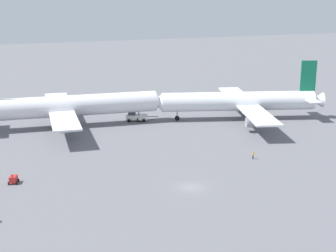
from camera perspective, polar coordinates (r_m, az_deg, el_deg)
ground_plane at (r=88.39m, az=2.69°, el=-7.18°), size 600.00×600.00×0.00m
airliner_at_gate_left at (r=129.85m, az=-11.69°, el=2.28°), size 52.03×44.69×16.89m
airliner_being_pushed at (r=136.71m, az=8.46°, el=2.86°), size 47.16×48.37×16.32m
pushback_tug at (r=134.42m, az=-3.79°, el=1.12°), size 8.70×4.57×3.00m
gse_gpu_cart_small at (r=94.16m, az=-17.71°, el=-5.98°), size 2.22×2.52×1.90m
ground_crew_wing_walker_right at (r=104.33m, az=9.95°, el=-3.40°), size 0.36×0.36×1.63m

